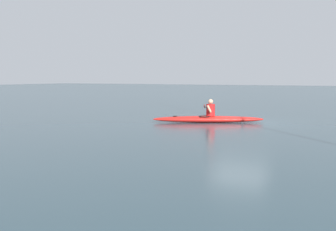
# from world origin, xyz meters

# --- Properties ---
(ground_plane) EXTENTS (160.00, 160.00, 0.00)m
(ground_plane) POSITION_xyz_m (0.00, 0.00, 0.00)
(ground_plane) COLOR #334C56
(kayak) EXTENTS (4.56, 2.80, 0.29)m
(kayak) POSITION_xyz_m (1.19, 0.74, 0.14)
(kayak) COLOR red
(kayak) RESTS_ON ground
(kayaker) EXTENTS (1.17, 2.19, 0.73)m
(kayaker) POSITION_xyz_m (1.12, 0.70, 0.59)
(kayaker) COLOR red
(kayaker) RESTS_ON kayak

